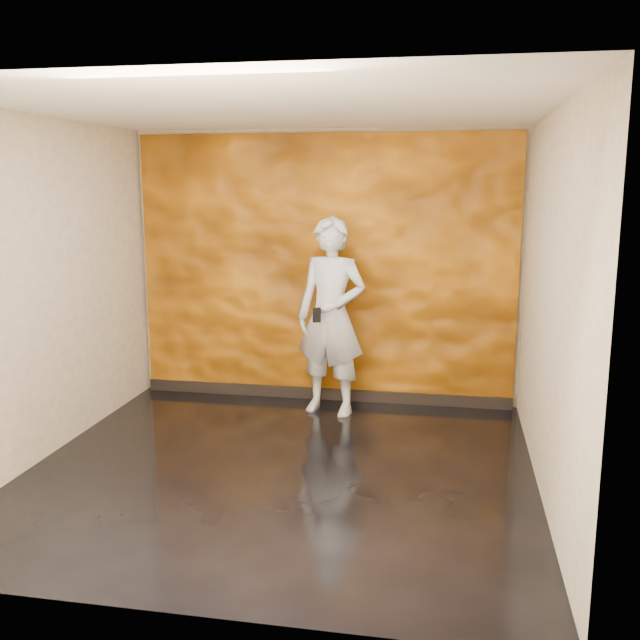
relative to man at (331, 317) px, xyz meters
The scene contains 5 objects.
room 1.59m from the man, 95.60° to the right, with size 4.02×4.02×2.81m.
feature_wall 0.62m from the man, 108.73° to the left, with size 3.90×0.06×2.75m, color orange.
baseboard 1.01m from the man, 110.46° to the left, with size 3.90×0.04×0.12m, color black.
man is the anchor object (origin of this frame).
phone 0.29m from the man, 108.56° to the right, with size 0.08×0.02×0.14m, color black.
Camera 1 is at (1.30, -5.24, 2.27)m, focal length 40.00 mm.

